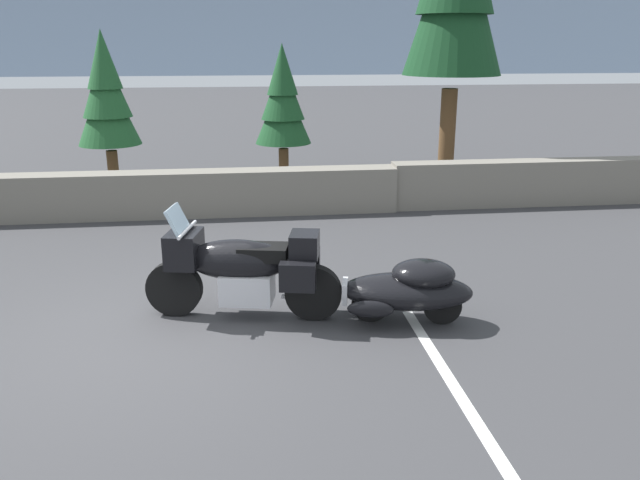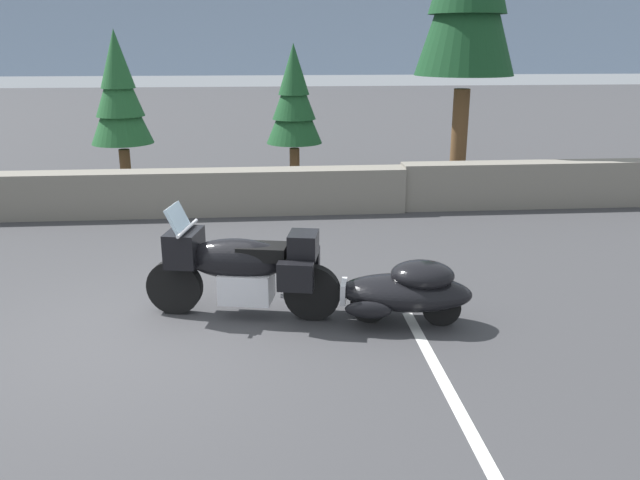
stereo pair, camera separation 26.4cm
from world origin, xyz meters
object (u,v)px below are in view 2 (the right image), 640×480
Objects in this scene: touring_motorcycle at (241,266)px; car_shaped_trailer at (407,290)px; pine_tree_far_right at (294,99)px; pine_tree_secondary at (119,94)px.

touring_motorcycle is 1.93m from car_shaped_trailer.
touring_motorcycle is at bearing -97.96° from pine_tree_far_right.
touring_motorcycle is 7.01m from pine_tree_far_right.
car_shaped_trailer is 0.72× the size of pine_tree_far_right.
car_shaped_trailer is 7.42m from pine_tree_far_right.
pine_tree_far_right reaches higher than car_shaped_trailer.
pine_tree_secondary reaches higher than pine_tree_far_right.
touring_motorcycle is 0.68× the size of pine_tree_secondary.
pine_tree_far_right is (-0.93, 7.20, 1.52)m from car_shaped_trailer.
pine_tree_secondary is (-4.48, 6.88, 1.69)m from car_shaped_trailer.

